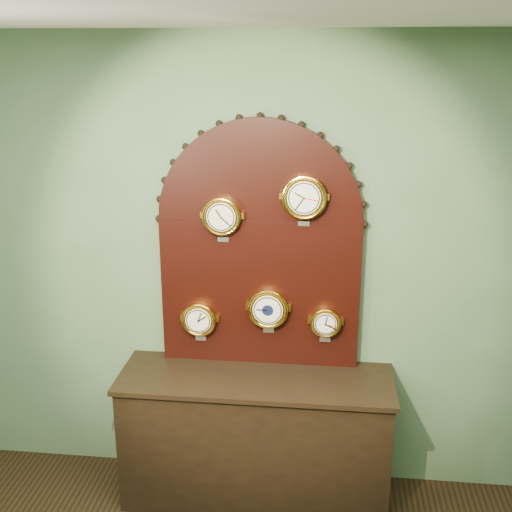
# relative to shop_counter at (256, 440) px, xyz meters

# --- Properties ---
(wall_back) EXTENTS (4.00, 0.00, 4.00)m
(wall_back) POSITION_rel_shop_counter_xyz_m (0.00, 0.27, 1.00)
(wall_back) COLOR #4C6C49
(wall_back) RESTS_ON ground
(shop_counter) EXTENTS (1.60, 0.50, 0.80)m
(shop_counter) POSITION_rel_shop_counter_xyz_m (0.00, 0.00, 0.00)
(shop_counter) COLOR black
(shop_counter) RESTS_ON ground_plane
(display_board) EXTENTS (1.26, 0.06, 1.53)m
(display_board) POSITION_rel_shop_counter_xyz_m (0.00, 0.22, 1.23)
(display_board) COLOR black
(display_board) RESTS_ON shop_counter
(roman_clock) EXTENTS (0.23, 0.08, 0.28)m
(roman_clock) POSITION_rel_shop_counter_xyz_m (-0.21, 0.15, 1.37)
(roman_clock) COLOR gold
(roman_clock) RESTS_ON display_board
(arabic_clock) EXTENTS (0.26, 0.08, 0.30)m
(arabic_clock) POSITION_rel_shop_counter_xyz_m (0.26, 0.15, 1.50)
(arabic_clock) COLOR gold
(arabic_clock) RESTS_ON display_board
(hygrometer) EXTENTS (0.21, 0.08, 0.26)m
(hygrometer) POSITION_rel_shop_counter_xyz_m (-0.36, 0.15, 0.72)
(hygrometer) COLOR gold
(hygrometer) RESTS_ON display_board
(barometer) EXTENTS (0.24, 0.08, 0.29)m
(barometer) POSITION_rel_shop_counter_xyz_m (0.06, 0.15, 0.81)
(barometer) COLOR gold
(barometer) RESTS_ON display_board
(tide_clock) EXTENTS (0.18, 0.08, 0.23)m
(tide_clock) POSITION_rel_shop_counter_xyz_m (0.40, 0.15, 0.74)
(tide_clock) COLOR gold
(tide_clock) RESTS_ON display_board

